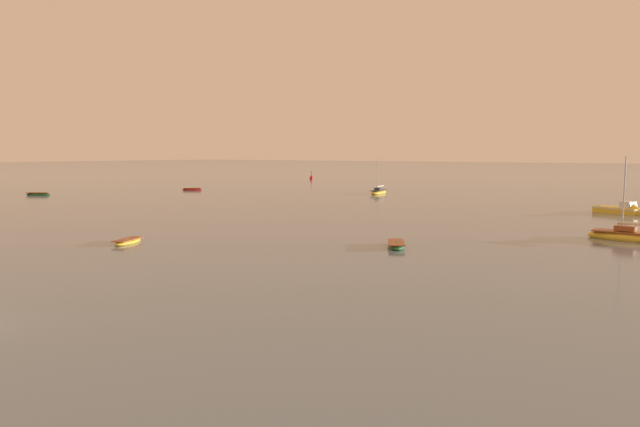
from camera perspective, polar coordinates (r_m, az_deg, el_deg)
The scene contains 8 objects.
rowboat_moored_0 at distance 40.10m, azimuth 7.67°, elevation -3.17°, with size 2.62×3.45×0.52m.
rowboat_moored_1 at distance 103.17m, azimuth -12.73°, elevation 2.38°, with size 3.37×3.14×0.54m.
rowboat_moored_2 at distance 99.10m, azimuth -26.46°, elevation 1.76°, with size 3.97×3.14×0.61m.
sailboat_moored_0 at distance 92.41m, azimuth 5.93°, elevation 2.16°, with size 2.56×5.65×6.11m.
sailboat_moored_1 at distance 48.81m, azimuth 28.67°, elevation -2.05°, with size 6.07×2.43×6.63m.
motorboat_moored_1 at distance 69.56m, azimuth 28.34°, elevation 0.21°, with size 5.79×3.87×2.08m.
rowboat_moored_5 at distance 43.75m, azimuth -18.74°, elevation -2.69°, with size 1.97×3.10×0.46m.
channel_buoy at distance 142.38m, azimuth -0.87°, elevation 3.64°, with size 0.90×0.90×2.30m.
Camera 1 is at (23.63, -7.77, 6.57)m, focal length 31.82 mm.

